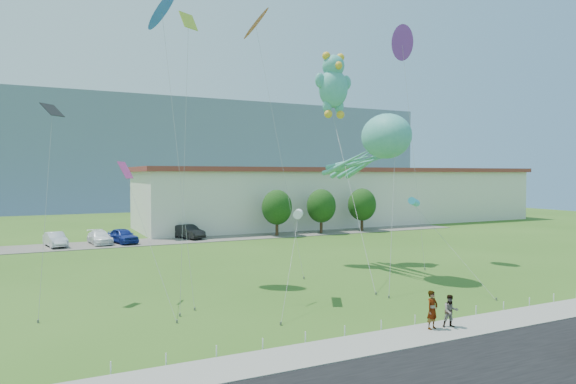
# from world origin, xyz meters

# --- Properties ---
(ground) EXTENTS (160.00, 160.00, 0.00)m
(ground) POSITION_xyz_m (0.00, 0.00, 0.00)
(ground) COLOR #315919
(ground) RESTS_ON ground
(road) EXTENTS (80.00, 8.00, 0.06)m
(road) POSITION_xyz_m (0.00, -8.00, 0.03)
(road) COLOR black
(road) RESTS_ON ground
(sidewalk) EXTENTS (80.00, 2.50, 0.10)m
(sidewalk) POSITION_xyz_m (0.00, -2.75, 0.05)
(sidewalk) COLOR gray
(sidewalk) RESTS_ON ground
(parking_strip) EXTENTS (70.00, 6.00, 0.06)m
(parking_strip) POSITION_xyz_m (0.00, 35.00, 0.03)
(parking_strip) COLOR #59544C
(parking_strip) RESTS_ON ground
(hill_ridge) EXTENTS (160.00, 50.00, 25.00)m
(hill_ridge) POSITION_xyz_m (0.00, 120.00, 12.50)
(hill_ridge) COLOR slate
(hill_ridge) RESTS_ON ground
(warehouse) EXTENTS (61.00, 15.00, 8.20)m
(warehouse) POSITION_xyz_m (26.00, 44.00, 4.12)
(warehouse) COLOR beige
(warehouse) RESTS_ON ground
(rope_fence) EXTENTS (26.05, 0.05, 0.50)m
(rope_fence) POSITION_xyz_m (0.00, -1.30, 0.25)
(rope_fence) COLOR white
(rope_fence) RESTS_ON ground
(tree_near) EXTENTS (3.60, 3.60, 5.47)m
(tree_near) POSITION_xyz_m (10.00, 34.00, 3.39)
(tree_near) COLOR #3F2B19
(tree_near) RESTS_ON ground
(tree_mid) EXTENTS (3.60, 3.60, 5.47)m
(tree_mid) POSITION_xyz_m (16.00, 34.00, 3.39)
(tree_mid) COLOR #3F2B19
(tree_mid) RESTS_ON ground
(tree_far) EXTENTS (3.60, 3.60, 5.47)m
(tree_far) POSITION_xyz_m (22.00, 34.00, 3.39)
(tree_far) COLOR #3F2B19
(tree_far) RESTS_ON ground
(pedestrian_left) EXTENTS (0.73, 0.55, 1.78)m
(pedestrian_left) POSITION_xyz_m (1.10, -2.38, 0.99)
(pedestrian_left) COLOR gray
(pedestrian_left) RESTS_ON sidewalk
(pedestrian_right) EXTENTS (0.90, 0.81, 1.53)m
(pedestrian_right) POSITION_xyz_m (2.05, -2.56, 0.86)
(pedestrian_right) COLOR gray
(pedestrian_right) RESTS_ON sidewalk
(parked_car_silver) EXTENTS (2.31, 4.57, 1.44)m
(parked_car_silver) POSITION_xyz_m (-13.75, 35.32, 0.78)
(parked_car_silver) COLOR silver
(parked_car_silver) RESTS_ON parking_strip
(parked_car_white) EXTENTS (2.45, 4.88, 1.36)m
(parked_car_white) POSITION_xyz_m (-9.55, 35.52, 0.74)
(parked_car_white) COLOR white
(parked_car_white) RESTS_ON parking_strip
(parked_car_blue) EXTENTS (3.05, 4.90, 1.55)m
(parked_car_blue) POSITION_xyz_m (-7.32, 35.05, 0.84)
(parked_car_blue) COLOR navy
(parked_car_blue) RESTS_ON parking_strip
(parked_car_black) EXTENTS (3.03, 4.96, 1.54)m
(parked_car_black) POSITION_xyz_m (-0.14, 35.86, 0.83)
(parked_car_black) COLOR black
(parked_car_black) RESTS_ON parking_strip
(octopus_kite) EXTENTS (4.93, 11.35, 11.48)m
(octopus_kite) POSITION_xyz_m (6.49, 9.48, 9.27)
(octopus_kite) COLOR teal
(octopus_kite) RESTS_ON ground
(teddy_bear_kite) EXTENTS (5.50, 12.39, 17.28)m
(teddy_bear_kite) POSITION_xyz_m (6.73, 15.87, 14.74)
(teddy_bear_kite) COLOR teal
(teddy_bear_kite) RESTS_ON ground
(small_kite_cyan) EXTENTS (0.50, 8.48, 5.78)m
(small_kite_cyan) POSITION_xyz_m (8.46, 7.70, 5.30)
(small_kite_cyan) COLOR #38BAFC
(small_kite_cyan) RESTS_ON ground
(small_kite_yellow) EXTENTS (2.32, 4.64, 16.67)m
(small_kite_yellow) POSITION_xyz_m (-7.42, 8.61, 14.07)
(small_kite_yellow) COLOR #AFC72E
(small_kite_yellow) RESTS_ON ground
(small_kite_orange) EXTENTS (1.80, 8.50, 20.27)m
(small_kite_orange) POSITION_xyz_m (0.93, 18.25, 19.06)
(small_kite_orange) COLOR #D25A17
(small_kite_orange) RESTS_ON ground
(small_kite_blue) EXTENTS (1.80, 8.86, 18.96)m
(small_kite_blue) POSITION_xyz_m (-7.65, 13.93, 17.81)
(small_kite_blue) COLOR blue
(small_kite_blue) RESTS_ON ground
(small_kite_pink) EXTENTS (2.13, 6.82, 7.96)m
(small_kite_pink) POSITION_xyz_m (-10.55, 9.60, 6.77)
(small_kite_pink) COLOR #F73790
(small_kite_pink) RESTS_ON ground
(small_kite_purple) EXTENTS (2.09, 5.04, 18.92)m
(small_kite_purple) POSITION_xyz_m (12.21, 13.82, 17.79)
(small_kite_purple) COLOR purple
(small_kite_purple) RESTS_ON ground
(small_kite_white) EXTENTS (3.35, 5.26, 5.44)m
(small_kite_white) POSITION_xyz_m (-1.81, 5.59, 4.97)
(small_kite_white) COLOR white
(small_kite_white) RESTS_ON ground
(small_kite_black) EXTENTS (1.60, 5.31, 11.39)m
(small_kite_black) POSITION_xyz_m (-14.56, 11.21, 9.74)
(small_kite_black) COLOR black
(small_kite_black) RESTS_ON ground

